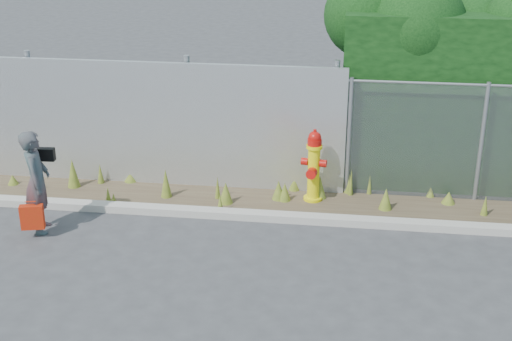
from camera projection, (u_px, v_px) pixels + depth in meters
name	position (u px, v px, depth m)	size (l,w,h in m)	color
ground	(264.00, 279.00, 9.65)	(80.00, 80.00, 0.00)	#38383B
curb	(278.00, 217.00, 11.28)	(16.00, 0.22, 0.12)	#A29C92
weed_strip	(297.00, 196.00, 11.88)	(16.00, 1.34, 0.54)	#473928
corrugated_fence	(101.00, 122.00, 12.39)	(8.50, 0.21, 2.30)	#B8BBC0
fire_hydrant	(314.00, 167.00, 11.76)	(0.42, 0.38, 1.26)	yellow
woman	(37.00, 182.00, 10.70)	(0.59, 0.38, 1.61)	#0F6365
red_tote_bag	(32.00, 217.00, 10.59)	(0.34, 0.13, 0.45)	#A42609
black_shoulder_bag	(46.00, 154.00, 10.79)	(0.26, 0.11, 0.20)	black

